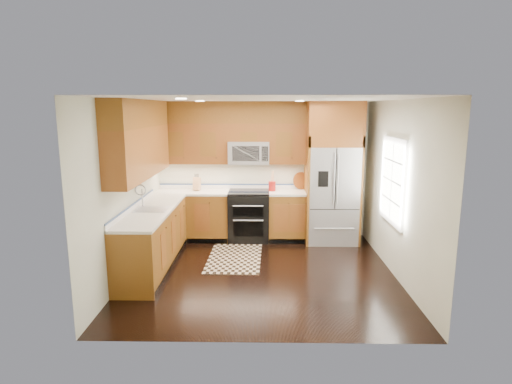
{
  "coord_description": "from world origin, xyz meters",
  "views": [
    {
      "loc": [
        0.02,
        -6.19,
        2.47
      ],
      "look_at": [
        -0.1,
        0.6,
        1.14
      ],
      "focal_mm": 30.0,
      "sensor_mm": 36.0,
      "label": 1
    }
  ],
  "objects_px": {
    "refrigerator": "(332,173)",
    "rug": "(235,258)",
    "range": "(249,216)",
    "knife_block": "(197,184)",
    "utensil_crock": "(272,184)"
  },
  "relations": [
    {
      "from": "rug",
      "to": "knife_block",
      "type": "relative_size",
      "value": 4.58
    },
    {
      "from": "range",
      "to": "knife_block",
      "type": "height_order",
      "value": "knife_block"
    },
    {
      "from": "rug",
      "to": "utensil_crock",
      "type": "relative_size",
      "value": 3.82
    },
    {
      "from": "rug",
      "to": "utensil_crock",
      "type": "bearing_deg",
      "value": 61.51
    },
    {
      "from": "range",
      "to": "utensil_crock",
      "type": "distance_m",
      "value": 0.75
    },
    {
      "from": "refrigerator",
      "to": "knife_block",
      "type": "height_order",
      "value": "refrigerator"
    },
    {
      "from": "range",
      "to": "refrigerator",
      "type": "distance_m",
      "value": 1.76
    },
    {
      "from": "refrigerator",
      "to": "rug",
      "type": "bearing_deg",
      "value": -150.17
    },
    {
      "from": "rug",
      "to": "knife_block",
      "type": "bearing_deg",
      "value": 125.71
    },
    {
      "from": "refrigerator",
      "to": "rug",
      "type": "xyz_separation_m",
      "value": [
        -1.75,
        -1.01,
        -1.3
      ]
    },
    {
      "from": "range",
      "to": "refrigerator",
      "type": "relative_size",
      "value": 0.36
    },
    {
      "from": "refrigerator",
      "to": "range",
      "type": "bearing_deg",
      "value": 178.6
    },
    {
      "from": "refrigerator",
      "to": "utensil_crock",
      "type": "bearing_deg",
      "value": 174.2
    },
    {
      "from": "utensil_crock",
      "to": "knife_block",
      "type": "bearing_deg",
      "value": 178.55
    },
    {
      "from": "refrigerator",
      "to": "knife_block",
      "type": "bearing_deg",
      "value": 176.64
    }
  ]
}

